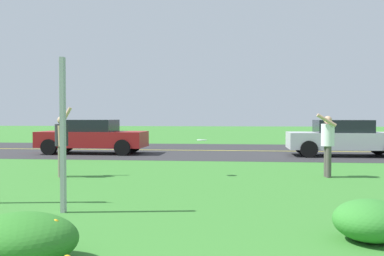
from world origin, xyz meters
TOP-DOWN VIEW (x-y plane):
  - ground_plane at (0.00, 9.51)m, footprint 120.00×120.00m
  - highway_strip at (0.00, 19.02)m, footprint 120.00×9.60m
  - highway_center_stripe at (0.00, 19.02)m, footprint 120.00×0.16m
  - daylily_clump_front_left at (3.58, 4.63)m, footprint 0.94×0.94m
  - daylily_clump_mid_left at (-0.38, 3.30)m, footprint 1.21×1.02m
  - sign_post_by_roadside at (-0.97, 5.79)m, footprint 0.07×0.10m
  - person_thrower_dark_shirt at (-2.74, 9.88)m, footprint 0.38×0.51m
  - person_catcher_white_shirt at (4.21, 10.56)m, footprint 0.52×0.52m
  - frisbee_white at (0.92, 10.46)m, footprint 0.27×0.27m
  - car_red_center_left at (-4.36, 16.86)m, footprint 4.50×2.00m
  - car_silver_center_right at (6.10, 16.86)m, footprint 4.50×2.00m

SIDE VIEW (x-z plane):
  - ground_plane at x=0.00m, z-range 0.00..0.00m
  - highway_strip at x=0.00m, z-range 0.00..0.01m
  - highway_center_stripe at x=0.00m, z-range 0.01..0.01m
  - daylily_clump_front_left at x=3.58m, z-range 0.00..0.53m
  - daylily_clump_mid_left at x=-0.38m, z-range 0.00..0.56m
  - car_red_center_left at x=-4.36m, z-range 0.01..1.46m
  - car_silver_center_right at x=6.10m, z-range 0.01..1.46m
  - frisbee_white at x=0.92m, z-range 0.94..0.98m
  - person_thrower_dark_shirt at x=-2.74m, z-range 0.04..1.88m
  - person_catcher_white_shirt at x=4.21m, z-range 0.13..1.79m
  - sign_post_by_roadside at x=-0.97m, z-range 0.00..2.56m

